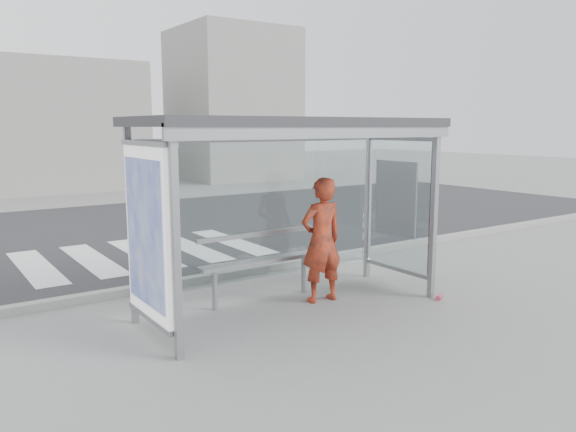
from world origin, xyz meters
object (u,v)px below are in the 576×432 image
at_px(bench, 261,261).
at_px(soda_can, 439,297).
at_px(bus_shelter, 267,167).
at_px(person, 322,240).

bearing_deg(bench, soda_can, -33.74).
xyz_separation_m(bus_shelter, soda_can, (2.37, -0.92, -1.95)).
relative_size(person, bench, 0.93).
bearing_deg(person, soda_can, 151.39).
relative_size(person, soda_can, 13.23).
relative_size(bus_shelter, soda_can, 31.25).
distance_m(bus_shelter, bench, 1.50).
xyz_separation_m(bus_shelter, bench, (0.21, 0.52, -1.39)).
height_order(person, bench, person).
height_order(bus_shelter, soda_can, bus_shelter).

